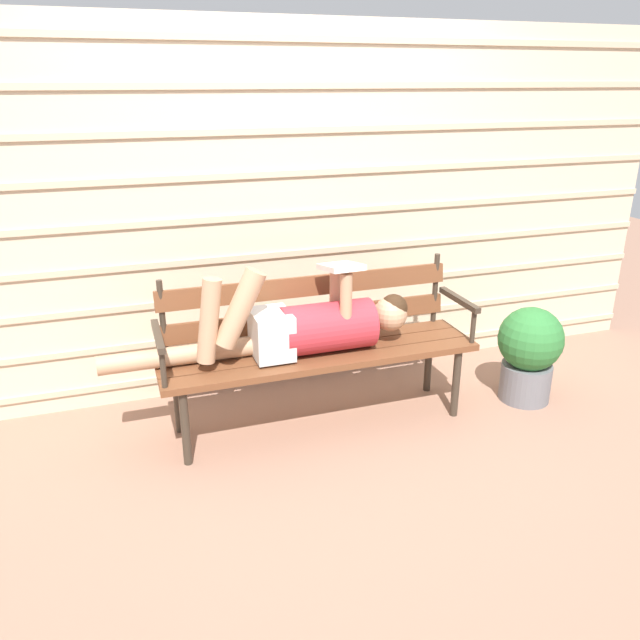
# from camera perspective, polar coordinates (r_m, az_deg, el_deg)

# --- Properties ---
(ground_plane) EXTENTS (12.00, 12.00, 0.00)m
(ground_plane) POSITION_cam_1_polar(r_m,az_deg,el_deg) (3.52, 0.59, -10.20)
(ground_plane) COLOR #936B56
(house_siding) EXTENTS (5.20, 0.08, 2.16)m
(house_siding) POSITION_cam_1_polar(r_m,az_deg,el_deg) (3.80, -3.16, 9.67)
(house_siding) COLOR beige
(house_siding) RESTS_ON ground
(park_bench) EXTENTS (1.74, 0.44, 0.87)m
(park_bench) POSITION_cam_1_polar(r_m,az_deg,el_deg) (3.45, -0.35, -1.71)
(park_bench) COLOR brown
(park_bench) RESTS_ON ground
(reclining_person) EXTENTS (1.66, 0.27, 0.53)m
(reclining_person) POSITION_cam_1_polar(r_m,az_deg,el_deg) (3.32, -1.48, -0.49)
(reclining_person) COLOR #B72D38
(potted_plant) EXTENTS (0.38, 0.38, 0.59)m
(potted_plant) POSITION_cam_1_polar(r_m,az_deg,el_deg) (3.93, 18.53, -2.67)
(potted_plant) COLOR slate
(potted_plant) RESTS_ON ground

